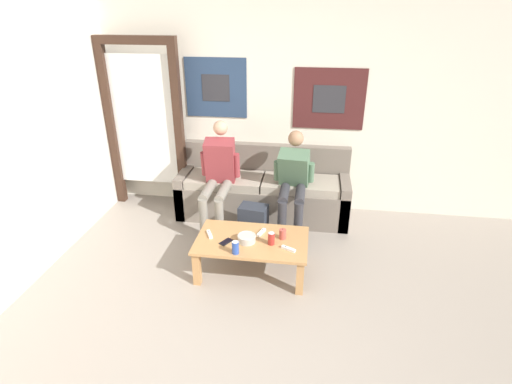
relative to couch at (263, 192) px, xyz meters
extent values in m
plane|color=gray|center=(0.19, -2.35, -0.31)|extent=(18.00, 18.00, 0.00)
cube|color=silver|center=(0.19, 0.34, 0.97)|extent=(10.00, 0.05, 2.55)
cube|color=navy|center=(-0.64, 0.30, 1.23)|extent=(0.77, 0.01, 0.72)
cube|color=#2D2D33|center=(-0.64, 0.30, 1.23)|extent=(0.35, 0.01, 0.32)
cube|color=#471E1E|center=(0.74, 0.30, 1.14)|extent=(0.85, 0.01, 0.72)
cube|color=#2D2D33|center=(0.74, 0.30, 1.14)|extent=(0.38, 0.01, 0.33)
cube|color=#382319|center=(-1.98, 0.11, 0.72)|extent=(0.10, 0.10, 2.05)
cube|color=#382319|center=(-1.08, 0.11, 0.72)|extent=(0.10, 0.10, 2.05)
cube|color=#382319|center=(-1.53, 0.11, 1.79)|extent=(1.00, 0.10, 0.10)
cube|color=silver|center=(-1.53, 0.13, 0.82)|extent=(0.82, 0.02, 1.64)
cube|color=#70665B|center=(0.00, 0.25, 0.13)|extent=(2.12, 0.13, 0.87)
cube|color=#70665B|center=(0.00, -0.09, -0.09)|extent=(2.12, 0.54, 0.44)
cube|color=#70665B|center=(-1.00, -0.09, -0.03)|extent=(0.12, 0.54, 0.56)
cube|color=#70665B|center=(1.00, -0.09, -0.03)|extent=(0.12, 0.54, 0.56)
cube|color=gray|center=(-0.47, -0.09, 0.18)|extent=(0.92, 0.50, 0.10)
cube|color=gray|center=(0.47, -0.09, 0.18)|extent=(0.92, 0.50, 0.10)
cube|color=#B27F4C|center=(0.05, -1.24, 0.06)|extent=(1.10, 0.66, 0.03)
cube|color=#B27F4C|center=(-0.44, -0.97, -0.13)|extent=(0.07, 0.07, 0.35)
cube|color=#B27F4C|center=(0.54, -0.97, -0.13)|extent=(0.07, 0.07, 0.35)
cube|color=#B27F4C|center=(-0.44, -1.51, -0.13)|extent=(0.07, 0.07, 0.35)
cube|color=#B27F4C|center=(0.54, -1.51, -0.13)|extent=(0.07, 0.07, 0.35)
cylinder|color=gray|center=(-0.57, -0.53, 0.23)|extent=(0.11, 0.46, 0.11)
cylinder|color=gray|center=(-0.57, -0.76, -0.03)|extent=(0.10, 0.10, 0.51)
cube|color=#232328|center=(-0.57, -0.83, -0.28)|extent=(0.11, 0.25, 0.05)
cylinder|color=gray|center=(-0.39, -0.53, 0.23)|extent=(0.11, 0.46, 0.11)
cylinder|color=gray|center=(-0.39, -0.76, -0.03)|extent=(0.10, 0.10, 0.51)
cube|color=#232328|center=(-0.39, -0.83, -0.28)|extent=(0.11, 0.25, 0.05)
cube|color=maroon|center=(-0.48, -0.25, 0.49)|extent=(0.36, 0.35, 0.56)
sphere|color=tan|center=(-0.48, -0.17, 0.87)|extent=(0.17, 0.17, 0.17)
cylinder|color=maroon|center=(-0.68, -0.25, 0.45)|extent=(0.08, 0.11, 0.30)
cylinder|color=maroon|center=(-0.29, -0.25, 0.45)|extent=(0.08, 0.11, 0.30)
cylinder|color=#2D2D33|center=(0.30, -0.50, 0.23)|extent=(0.11, 0.39, 0.11)
cylinder|color=#2D2D33|center=(0.30, -0.69, -0.03)|extent=(0.10, 0.10, 0.51)
cube|color=#232328|center=(0.30, -0.76, -0.28)|extent=(0.11, 0.25, 0.05)
cylinder|color=#2D2D33|center=(0.48, -0.50, 0.23)|extent=(0.11, 0.39, 0.11)
cylinder|color=#2D2D33|center=(0.48, -0.69, -0.03)|extent=(0.10, 0.10, 0.51)
cube|color=#232328|center=(0.48, -0.76, -0.28)|extent=(0.11, 0.25, 0.05)
cube|color=#4C6B51|center=(0.39, -0.23, 0.44)|extent=(0.38, 0.39, 0.49)
sphere|color=#9E7556|center=(0.39, -0.11, 0.77)|extent=(0.18, 0.18, 0.18)
cylinder|color=#4C6B51|center=(0.19, -0.22, 0.40)|extent=(0.08, 0.12, 0.25)
cylinder|color=#4C6B51|center=(0.58, -0.22, 0.40)|extent=(0.08, 0.12, 0.25)
cube|color=#282D38|center=(-0.03, -0.64, -0.09)|extent=(0.34, 0.26, 0.43)
cube|color=#282D38|center=(-0.04, -0.73, -0.19)|extent=(0.22, 0.11, 0.19)
cylinder|color=#B7B2A8|center=(0.01, -1.29, 0.11)|extent=(0.17, 0.17, 0.07)
torus|color=#B7B2A8|center=(0.01, -1.29, 0.14)|extent=(0.18, 0.18, 0.02)
cylinder|color=#B24C42|center=(0.35, -1.18, 0.12)|extent=(0.07, 0.07, 0.10)
cylinder|color=black|center=(0.35, -1.18, 0.18)|extent=(0.00, 0.00, 0.01)
cylinder|color=#28479E|center=(-0.06, -1.50, 0.13)|extent=(0.07, 0.07, 0.12)
cylinder|color=silver|center=(-0.06, -1.50, 0.20)|extent=(0.06, 0.06, 0.00)
cylinder|color=maroon|center=(0.25, -1.30, 0.13)|extent=(0.07, 0.07, 0.12)
cylinder|color=silver|center=(0.25, -1.30, 0.20)|extent=(0.06, 0.06, 0.00)
cube|color=white|center=(-0.38, -1.23, 0.08)|extent=(0.09, 0.14, 0.02)
cylinder|color=#333842|center=(-0.40, -1.20, 0.10)|extent=(0.01, 0.01, 0.00)
cube|color=white|center=(0.13, -1.12, 0.08)|extent=(0.08, 0.15, 0.02)
cylinder|color=#333842|center=(0.14, -1.09, 0.10)|extent=(0.01, 0.01, 0.00)
cube|color=white|center=(0.42, -1.37, 0.08)|extent=(0.14, 0.10, 0.02)
cylinder|color=#333842|center=(0.39, -1.36, 0.10)|extent=(0.01, 0.01, 0.00)
cube|color=black|center=(-0.19, -1.33, 0.08)|extent=(0.13, 0.15, 0.01)
cube|color=black|center=(-0.19, -1.33, 0.08)|extent=(0.11, 0.14, 0.00)
camera|label=1|loc=(0.58, -4.55, 2.16)|focal=28.00mm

